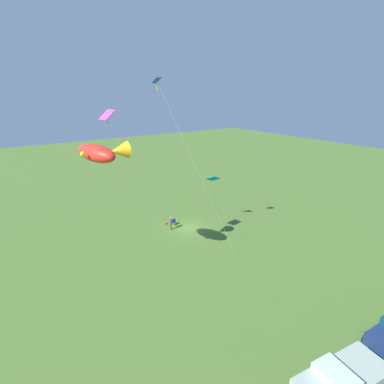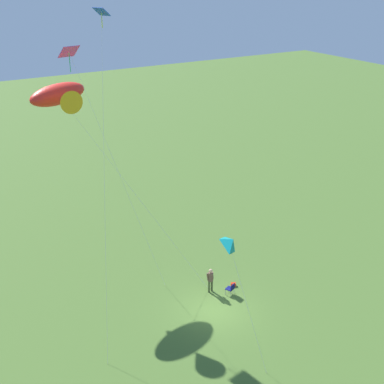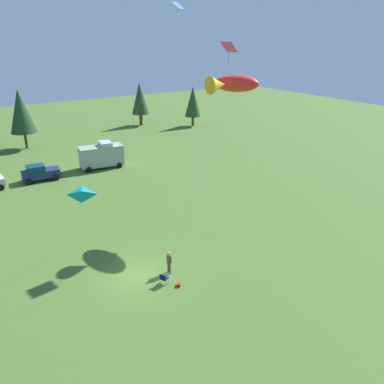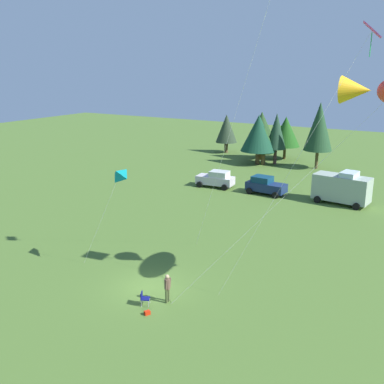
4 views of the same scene
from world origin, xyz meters
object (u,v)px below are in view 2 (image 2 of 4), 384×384
at_px(kite_diamond_blue, 102,34).
at_px(folding_chair, 231,288).
at_px(backpack_on_grass, 233,284).
at_px(kite_large_fish, 60,96).
at_px(kite_delta_teal, 233,243).
at_px(person_kite_flyer, 211,279).
at_px(kite_diamond_rainbow, 72,59).

bearing_deg(kite_diamond_blue, folding_chair, -126.43).
bearing_deg(backpack_on_grass, kite_large_fish, 37.26).
height_order(backpack_on_grass, kite_delta_teal, kite_delta_teal).
distance_m(person_kite_flyer, kite_diamond_blue, 16.80).
xyz_separation_m(folding_chair, kite_large_fish, (10.75, 6.86, 11.54)).
relative_size(folding_chair, kite_large_fish, 0.06).
bearing_deg(kite_delta_teal, kite_large_fish, 14.81).
xyz_separation_m(person_kite_flyer, kite_delta_teal, (-5.09, 1.96, 5.58)).
height_order(folding_chair, kite_diamond_blue, kite_diamond_blue).
relative_size(folding_chair, backpack_on_grass, 2.56).
distance_m(person_kite_flyer, folding_chair, 1.49).
bearing_deg(kite_diamond_rainbow, backpack_on_grass, -142.20).
relative_size(folding_chair, kite_diamond_blue, 0.05).
bearing_deg(kite_large_fish, backpack_on_grass, -142.74).
height_order(kite_diamond_rainbow, kite_diamond_blue, kite_diamond_blue).
xyz_separation_m(folding_chair, backpack_on_grass, (0.76, -0.74, -0.38)).
bearing_deg(kite_diamond_blue, kite_large_fish, 6.89).
relative_size(person_kite_flyer, kite_diamond_rainbow, 0.11).
height_order(person_kite_flyer, kite_diamond_blue, kite_diamond_blue).
relative_size(kite_delta_teal, kite_diamond_blue, 0.39).
height_order(person_kite_flyer, folding_chair, person_kite_flyer).
xyz_separation_m(person_kite_flyer, kite_large_fish, (9.76, 5.89, 11.00)).
bearing_deg(backpack_on_grass, folding_chair, 135.80).
distance_m(kite_large_fish, kite_diamond_rainbow, 2.82).
xyz_separation_m(kite_large_fish, kite_diamond_blue, (-6.24, -0.75, 4.61)).
bearing_deg(person_kite_flyer, backpack_on_grass, -97.51).
relative_size(backpack_on_grass, kite_delta_teal, 0.05).
distance_m(folding_chair, kite_diamond_blue, 17.84).
bearing_deg(kite_diamond_rainbow, folding_chair, -147.42).
height_order(person_kite_flyer, kite_large_fish, kite_large_fish).
bearing_deg(kite_large_fish, person_kite_flyer, -148.90).
bearing_deg(folding_chair, kite_delta_teal, 119.54).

